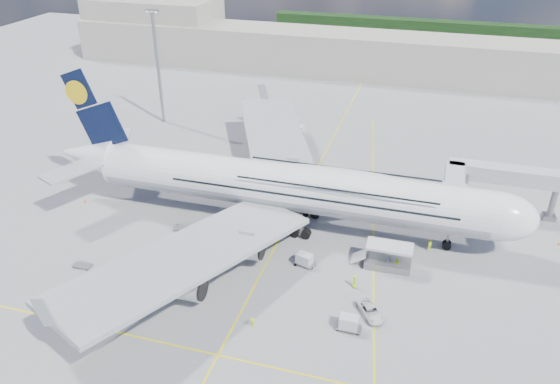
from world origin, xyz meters
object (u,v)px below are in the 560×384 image
(crew_loader, at_px, (397,265))
(cone_wing_left_inner, at_px, (252,160))
(crew_tug, at_px, (252,323))
(dolly_nose_near, at_px, (349,323))
(jet_bridge, at_px, (485,180))
(service_van, at_px, (370,311))
(cone_wing_right_inner, at_px, (175,275))
(baggage_tug, at_px, (194,260))
(dolly_back, at_px, (182,228))
(crew_wing, at_px, (166,280))
(dolly_nose_far, at_px, (304,259))
(crew_nose, at_px, (430,245))
(cone_nose, at_px, (559,243))
(dolly_row_c, at_px, (202,248))
(catering_truck_outer, at_px, (291,128))
(cone_wing_left_outer, at_px, (293,142))
(cargo_loader, at_px, (387,259))
(crew_van, at_px, (355,281))
(cone_wing_right_outer, at_px, (65,330))
(catering_truck_inner, at_px, (288,179))
(airliner, at_px, (289,187))
(dolly_row_a, at_px, (82,265))
(cone_tail, at_px, (85,201))
(dolly_row_b, at_px, (108,282))
(light_mast, at_px, (158,66))

(crew_loader, relative_size, cone_wing_left_inner, 3.70)
(crew_loader, distance_m, crew_tug, 23.23)
(dolly_nose_near, bearing_deg, jet_bridge, 63.56)
(service_van, distance_m, cone_wing_right_inner, 27.54)
(baggage_tug, bearing_deg, dolly_back, 107.45)
(service_van, bearing_deg, crew_wing, 149.90)
(dolly_nose_far, bearing_deg, crew_nose, 44.15)
(cone_nose, bearing_deg, crew_loader, -149.86)
(dolly_back, bearing_deg, crew_loader, -18.16)
(dolly_row_c, relative_size, crew_wing, 2.07)
(catering_truck_outer, xyz_separation_m, cone_wing_left_outer, (1.64, -4.19, -1.36))
(jet_bridge, height_order, cargo_loader, jet_bridge)
(crew_wing, distance_m, crew_van, 25.70)
(dolly_back, relative_size, crew_loader, 1.75)
(cone_wing_right_outer, bearing_deg, crew_tug, 18.38)
(cargo_loader, xyz_separation_m, cone_nose, (24.72, 12.97, -1.01))
(catering_truck_inner, xyz_separation_m, cone_wing_left_inner, (-9.97, 8.74, -1.44))
(dolly_back, distance_m, dolly_nose_far, 21.40)
(airliner, relative_size, dolly_nose_far, 23.75)
(crew_loader, bearing_deg, crew_wing, -128.75)
(cone_wing_left_inner, bearing_deg, cone_wing_right_outer, -96.89)
(dolly_row_a, height_order, dolly_back, dolly_back)
(airliner, xyz_separation_m, cone_wing_right_outer, (-19.75, -31.76, -6.59))
(airliner, distance_m, crew_van, 19.30)
(jet_bridge, xyz_separation_m, cone_tail, (-65.49, -14.17, -6.58))
(baggage_tug, height_order, catering_truck_inner, catering_truck_inner)
(dolly_row_b, bearing_deg, dolly_row_c, 73.16)
(cargo_loader, relative_size, cone_wing_left_inner, 17.54)
(jet_bridge, xyz_separation_m, dolly_back, (-45.47, -17.36, -6.53))
(baggage_tug, relative_size, cone_wing_left_outer, 5.67)
(crew_tug, bearing_deg, light_mast, 148.02)
(dolly_back, height_order, crew_tug, crew_tug)
(jet_bridge, xyz_separation_m, baggage_tug, (-39.78, -25.46, -6.06))
(dolly_row_c, distance_m, cone_wing_right_inner, 7.14)
(catering_truck_outer, distance_m, cone_tail, 47.14)
(light_mast, height_order, crew_nose, light_mast)
(dolly_row_b, relative_size, service_van, 0.76)
(dolly_row_b, xyz_separation_m, dolly_back, (3.19, 16.48, -0.78))
(crew_tug, bearing_deg, cone_nose, 60.37)
(crew_loader, bearing_deg, crew_tug, -104.50)
(dolly_row_c, xyz_separation_m, cone_wing_right_inner, (-1.19, -7.04, -0.07))
(catering_truck_outer, xyz_separation_m, crew_van, (22.50, -48.94, -0.67))
(cone_tail, bearing_deg, light_mast, 96.44)
(dolly_nose_far, bearing_deg, dolly_row_a, -146.06)
(light_mast, height_order, dolly_back, light_mast)
(dolly_nose_far, bearing_deg, cone_wing_left_inner, 137.81)
(cone_wing_left_inner, relative_size, cone_wing_right_inner, 0.83)
(crew_nose, bearing_deg, crew_van, -163.23)
(light_mast, xyz_separation_m, service_van, (56.05, -53.11, -12.54))
(dolly_nose_far, xyz_separation_m, cone_nose, (36.15, 16.04, -0.78))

